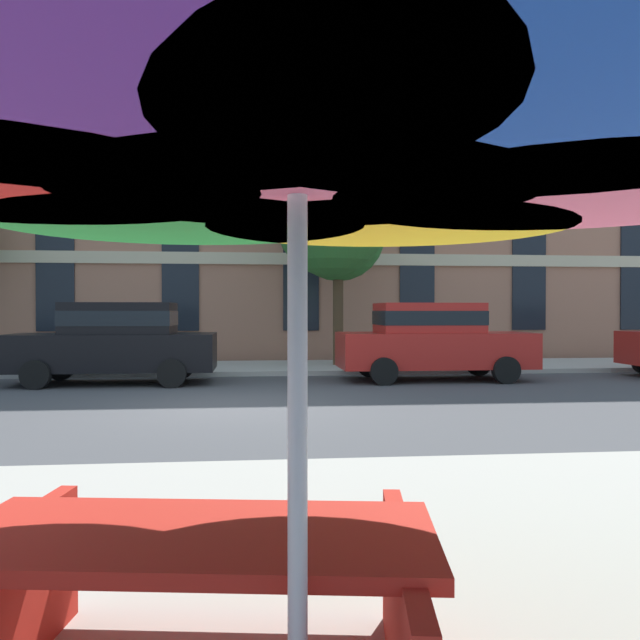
{
  "coord_description": "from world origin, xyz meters",
  "views": [
    {
      "loc": [
        0.33,
        -10.92,
        1.59
      ],
      "look_at": [
        1.8,
        3.2,
        1.4
      ],
      "focal_mm": 36.51,
      "sensor_mm": 36.0,
      "label": 1
    }
  ],
  "objects_px": {
    "sedan_black": "(116,340)",
    "patio_umbrella": "(297,105)",
    "sedan_red": "(432,339)",
    "street_tree_middle": "(337,228)",
    "picnic_table": "(194,605)"
  },
  "relations": [
    {
      "from": "sedan_red",
      "to": "picnic_table",
      "type": "bearing_deg",
      "value": -109.64
    },
    {
      "from": "sedan_black",
      "to": "sedan_red",
      "type": "xyz_separation_m",
      "value": [
        7.1,
        0.0,
        0.0
      ]
    },
    {
      "from": "sedan_red",
      "to": "street_tree_middle",
      "type": "xyz_separation_m",
      "value": [
        -1.83,
        3.04,
        2.93
      ]
    },
    {
      "from": "sedan_red",
      "to": "street_tree_middle",
      "type": "distance_m",
      "value": 4.6
    },
    {
      "from": "street_tree_middle",
      "to": "picnic_table",
      "type": "height_order",
      "value": "street_tree_middle"
    },
    {
      "from": "sedan_red",
      "to": "patio_umbrella",
      "type": "bearing_deg",
      "value": -107.45
    },
    {
      "from": "patio_umbrella",
      "to": "picnic_table",
      "type": "distance_m",
      "value": 1.82
    },
    {
      "from": "sedan_black",
      "to": "picnic_table",
      "type": "bearing_deg",
      "value": -77.22
    },
    {
      "from": "sedan_black",
      "to": "street_tree_middle",
      "type": "height_order",
      "value": "street_tree_middle"
    },
    {
      "from": "street_tree_middle",
      "to": "patio_umbrella",
      "type": "relative_size",
      "value": 1.71
    },
    {
      "from": "picnic_table",
      "to": "street_tree_middle",
      "type": "bearing_deg",
      "value": 80.61
    },
    {
      "from": "sedan_black",
      "to": "patio_umbrella",
      "type": "bearing_deg",
      "value": -76.24
    },
    {
      "from": "sedan_red",
      "to": "picnic_table",
      "type": "height_order",
      "value": "sedan_red"
    },
    {
      "from": "sedan_red",
      "to": "street_tree_middle",
      "type": "height_order",
      "value": "street_tree_middle"
    },
    {
      "from": "sedan_red",
      "to": "street_tree_middle",
      "type": "bearing_deg",
      "value": 121.0
    }
  ]
}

